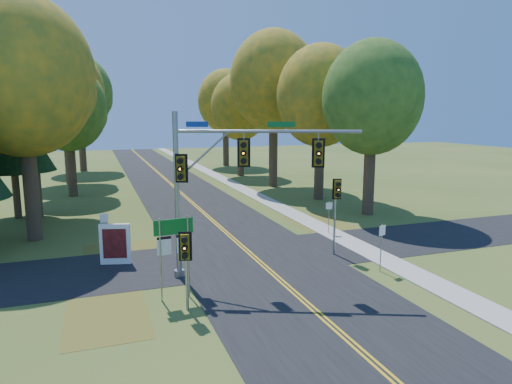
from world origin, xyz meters
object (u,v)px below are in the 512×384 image
object	(u,v)px
traffic_mast	(222,173)
east_signal_pole	(336,198)
info_kiosk	(115,244)
route_sign_cluster	(174,242)

from	to	relation	value
traffic_mast	east_signal_pole	world-z (taller)	traffic_mast
info_kiosk	east_signal_pole	bearing A→B (deg)	3.17
traffic_mast	info_kiosk	size ratio (longest dim) A/B	3.73
east_signal_pole	route_sign_cluster	distance (m)	9.46
east_signal_pole	info_kiosk	world-z (taller)	east_signal_pole
route_sign_cluster	info_kiosk	distance (m)	5.88
route_sign_cluster	east_signal_pole	bearing A→B (deg)	12.51
traffic_mast	route_sign_cluster	size ratio (longest dim) A/B	2.26
east_signal_pole	info_kiosk	distance (m)	11.49
traffic_mast	route_sign_cluster	bearing A→B (deg)	-123.45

